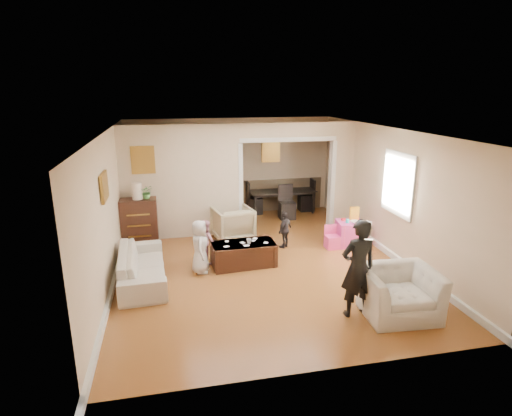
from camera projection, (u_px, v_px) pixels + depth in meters
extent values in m
plane|color=#A4582A|center=(258.00, 261.00, 8.42)|extent=(7.00, 7.00, 0.00)
cube|color=beige|center=(182.00, 182.00, 9.48)|extent=(2.75, 0.18, 2.60)
cube|color=beige|center=(341.00, 175.00, 10.25)|extent=(0.55, 0.18, 2.60)
cube|color=beige|center=(288.00, 130.00, 9.67)|extent=(2.22, 0.18, 0.35)
cube|color=white|center=(399.00, 184.00, 8.16)|extent=(0.03, 0.95, 1.10)
cube|color=brown|center=(143.00, 160.00, 9.07)|extent=(0.45, 0.03, 0.55)
cube|color=brown|center=(104.00, 187.00, 6.82)|extent=(0.03, 0.55, 0.40)
cube|color=brown|center=(271.00, 151.00, 11.41)|extent=(0.45, 0.03, 0.55)
imported|color=beige|center=(142.00, 266.00, 7.46)|extent=(0.88, 2.03, 0.58)
imported|color=tan|center=(233.00, 224.00, 9.49)|extent=(0.97, 0.99, 0.77)
imported|color=beige|center=(398.00, 293.00, 6.33)|extent=(1.17, 1.04, 0.72)
cube|color=black|center=(140.00, 222.00, 9.11)|extent=(0.77, 0.43, 1.06)
cylinder|color=#F7E2C9|center=(137.00, 191.00, 8.91)|extent=(0.22, 0.22, 0.36)
imported|color=#38662D|center=(147.00, 192.00, 8.96)|extent=(0.27, 0.23, 0.30)
cube|color=#3D1C13|center=(243.00, 254.00, 8.15)|extent=(1.26, 0.70, 0.46)
imported|color=silver|center=(249.00, 241.00, 8.05)|extent=(0.11, 0.11, 0.09)
cube|color=#DF3A95|center=(350.00, 233.00, 9.20)|extent=(0.63, 0.63, 0.54)
cube|color=yellow|center=(354.00, 214.00, 9.20)|extent=(0.21, 0.09, 0.30)
cylinder|color=#28CBBF|center=(347.00, 221.00, 9.04)|extent=(0.08, 0.08, 0.08)
cube|color=red|center=(343.00, 219.00, 9.20)|extent=(0.09, 0.08, 0.05)
imported|color=white|center=(355.00, 222.00, 9.01)|extent=(0.23, 0.23, 0.05)
imported|color=black|center=(281.00, 201.00, 11.68)|extent=(1.87, 1.10, 0.64)
imported|color=black|center=(358.00, 268.00, 6.20)|extent=(0.59, 0.41, 1.54)
imported|color=silver|center=(200.00, 247.00, 7.77)|extent=(0.37, 0.53, 1.02)
imported|color=#CB7F8F|center=(206.00, 241.00, 8.24)|extent=(0.48, 0.53, 0.88)
imported|color=black|center=(285.00, 230.00, 9.02)|extent=(0.48, 0.47, 0.81)
cube|color=white|center=(246.00, 245.00, 7.96)|extent=(0.12, 0.10, 0.00)
cube|color=white|center=(253.00, 241.00, 8.21)|extent=(0.10, 0.10, 0.00)
cube|color=white|center=(243.00, 243.00, 8.10)|extent=(0.13, 0.13, 0.00)
cube|color=white|center=(266.00, 243.00, 8.11)|extent=(0.11, 0.12, 0.00)
cube|color=white|center=(227.00, 241.00, 8.18)|extent=(0.08, 0.10, 0.00)
cube|color=white|center=(226.00, 246.00, 7.91)|extent=(0.12, 0.11, 0.00)
cube|color=white|center=(255.00, 238.00, 8.33)|extent=(0.12, 0.13, 0.00)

